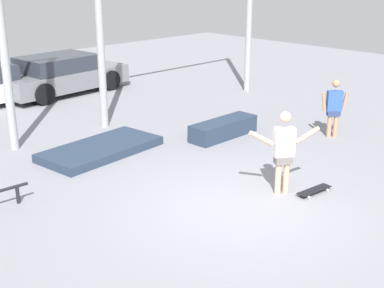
% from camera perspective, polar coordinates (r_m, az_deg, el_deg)
% --- Properties ---
extents(ground_plane, '(36.00, 36.00, 0.00)m').
position_cam_1_polar(ground_plane, '(9.90, 4.67, -6.80)').
color(ground_plane, gray).
extents(skateboarder, '(1.24, 0.84, 1.65)m').
position_cam_1_polar(skateboarder, '(10.26, 9.76, -0.50)').
color(skateboarder, '#DBAD89').
rests_on(skateboarder, ground_plane).
extents(skateboard, '(0.84, 0.31, 0.08)m').
position_cam_1_polar(skateboard, '(10.70, 12.90, -4.83)').
color(skateboard, black).
rests_on(skateboard, ground_plane).
extents(grind_box, '(1.99, 0.64, 0.44)m').
position_cam_1_polar(grind_box, '(13.73, 3.37, 1.66)').
color(grind_box, '#28384C').
rests_on(grind_box, ground_plane).
extents(manual_pad, '(2.96, 1.64, 0.20)m').
position_cam_1_polar(manual_pad, '(12.75, -9.71, -0.53)').
color(manual_pad, '#28384C').
rests_on(manual_pad, ground_plane).
extents(parked_car_grey, '(4.54, 2.27, 1.30)m').
position_cam_1_polar(parked_car_grey, '(18.79, -13.79, 7.19)').
color(parked_car_grey, slate).
rests_on(parked_car_grey, ground_plane).
extents(bystander, '(0.56, 0.53, 1.49)m').
position_cam_1_polar(bystander, '(14.00, 14.92, 3.92)').
color(bystander, tan).
rests_on(bystander, ground_plane).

